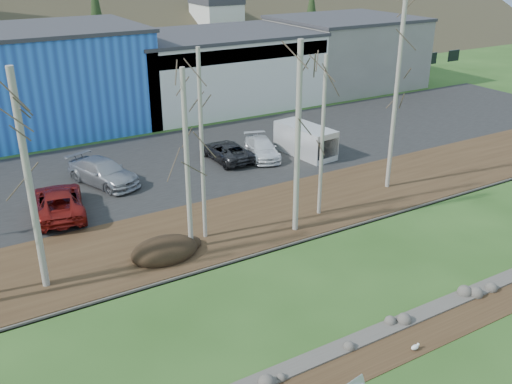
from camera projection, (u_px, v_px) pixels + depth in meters
dirt_strip at (377, 355)px, 21.54m from camera, size 80.00×1.80×0.03m
near_bank_rocks at (360, 341)px, 22.33m from camera, size 80.00×0.80×0.50m
river at (300, 291)px, 25.57m from camera, size 80.00×8.00×0.90m
far_bank_rocks at (254, 252)px, 28.80m from camera, size 80.00×0.80×0.46m
far_bank at (224, 226)px, 31.30m from camera, size 80.00×7.00×0.15m
parking_lot at (154, 168)px, 39.59m from camera, size 80.00×14.00×0.14m
building_blue at (17, 81)px, 46.20m from camera, size 20.40×12.24×8.30m
building_white at (215, 68)px, 54.93m from camera, size 18.36×12.24×6.80m
building_grey at (345, 51)px, 62.36m from camera, size 14.28×12.24×7.30m
seagull at (415, 347)px, 21.72m from camera, size 0.42×0.19×0.30m
dirt_mound at (164, 250)px, 28.05m from camera, size 3.40×2.40×0.67m
birch_2 at (29, 184)px, 23.80m from camera, size 0.31×0.31×9.86m
birch_3 at (202, 148)px, 28.13m from camera, size 0.21×0.21×9.83m
birch_4 at (187, 163)px, 27.17m from camera, size 0.25×0.25×9.13m
birch_5 at (322, 138)px, 30.94m from camera, size 0.21×0.21×9.00m
birch_6 at (298, 140)px, 28.85m from camera, size 0.29×0.29×10.06m
birch_7 at (396, 90)px, 33.88m from camera, size 0.26×0.26×12.40m
car_2 at (59, 202)px, 32.22m from camera, size 3.55×6.06×1.58m
car_3 at (103, 172)px, 36.45m from camera, size 4.05×5.92×1.59m
car_4 at (227, 151)px, 40.59m from camera, size 2.31×4.90×1.35m
car_5 at (262, 148)px, 41.12m from camera, size 3.13×5.00×1.35m
van_white at (307, 141)px, 41.44m from camera, size 2.54×5.07×2.14m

